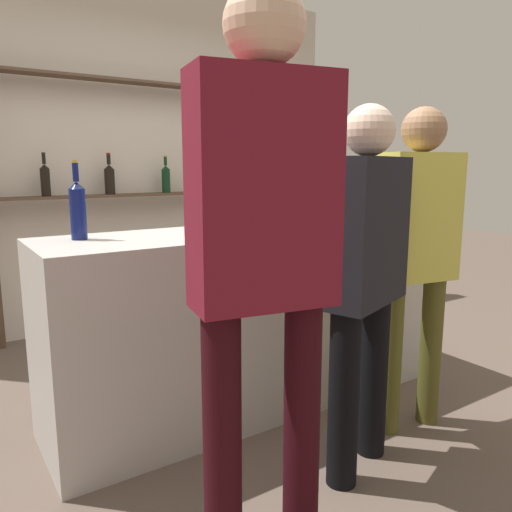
{
  "coord_description": "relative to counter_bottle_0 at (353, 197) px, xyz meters",
  "views": [
    {
      "loc": [
        -1.46,
        -2.2,
        1.31
      ],
      "look_at": [
        0.0,
        0.0,
        0.84
      ],
      "focal_mm": 35.0,
      "sensor_mm": 36.0,
      "label": 1
    }
  ],
  "objects": [
    {
      "name": "counter_bottle_3",
      "position": [
        -0.48,
        -0.02,
        0.01
      ],
      "size": [
        0.08,
        0.08,
        0.35
      ],
      "color": "silver",
      "rests_on": "bar_counter"
    },
    {
      "name": "customer_center",
      "position": [
        -0.87,
        -0.96,
        -0.21
      ],
      "size": [
        0.49,
        0.34,
        1.55
      ],
      "rotation": [
        0.0,
        0.0,
        1.91
      ],
      "color": "black",
      "rests_on": "ground_plane"
    },
    {
      "name": "wine_glass",
      "position": [
        -0.22,
        -0.38,
        0.0
      ],
      "size": [
        0.08,
        0.08,
        0.18
      ],
      "color": "silver",
      "rests_on": "bar_counter"
    },
    {
      "name": "counter_bottle_4",
      "position": [
        -0.33,
        -0.22,
        0.02
      ],
      "size": [
        0.08,
        0.08,
        0.38
      ],
      "color": "black",
      "rests_on": "bar_counter"
    },
    {
      "name": "customer_right",
      "position": [
        -0.39,
        -0.85,
        -0.17
      ],
      "size": [
        0.41,
        0.24,
        1.58
      ],
      "rotation": [
        0.0,
        0.0,
        1.37
      ],
      "color": "brown",
      "rests_on": "ground_plane"
    },
    {
      "name": "back_shelf",
      "position": [
        -0.88,
        1.53,
        0.19
      ],
      "size": [
        2.23,
        0.18,
        1.97
      ],
      "color": "#4C3828",
      "rests_on": "ground_plane"
    },
    {
      "name": "customer_left",
      "position": [
        -1.5,
        -1.16,
        -0.02
      ],
      "size": [
        0.47,
        0.27,
        1.83
      ],
      "rotation": [
        0.0,
        0.0,
        1.39
      ],
      "color": "black",
      "rests_on": "ground_plane"
    },
    {
      "name": "bar_counter",
      "position": [
        -0.89,
        -0.19,
        -0.62
      ],
      "size": [
        2.24,
        0.61,
        0.98
      ],
      "primitive_type": "cube",
      "color": "#B7B2AD",
      "rests_on": "ground_plane"
    },
    {
      "name": "counter_bottle_5",
      "position": [
        -1.02,
        -0.07,
        0.01
      ],
      "size": [
        0.09,
        0.09,
        0.36
      ],
      "color": "black",
      "rests_on": "bar_counter"
    },
    {
      "name": "counter_bottle_1",
      "position": [
        -1.78,
        -0.08,
        0.01
      ],
      "size": [
        0.07,
        0.07,
        0.36
      ],
      "color": "#0F1956",
      "rests_on": "bar_counter"
    },
    {
      "name": "counter_bottle_0",
      "position": [
        0.0,
        0.0,
        0.0
      ],
      "size": [
        0.07,
        0.07,
        0.33
      ],
      "color": "black",
      "rests_on": "bar_counter"
    },
    {
      "name": "back_wall",
      "position": [
        -0.89,
        1.71,
        0.29
      ],
      "size": [
        3.84,
        0.12,
        2.8
      ],
      "primitive_type": "cube",
      "color": "beige",
      "rests_on": "ground_plane"
    },
    {
      "name": "ice_bucket",
      "position": [
        -0.79,
        -0.12,
        -0.01
      ],
      "size": [
        0.24,
        0.24,
        0.23
      ],
      "color": "black",
      "rests_on": "bar_counter"
    },
    {
      "name": "counter_bottle_2",
      "position": [
        -0.45,
        -0.32,
        0.02
      ],
      "size": [
        0.08,
        0.08,
        0.37
      ],
      "color": "#0F1956",
      "rests_on": "bar_counter"
    },
    {
      "name": "ground_plane",
      "position": [
        -0.89,
        -0.19,
        -1.11
      ],
      "size": [
        16.0,
        16.0,
        0.0
      ],
      "primitive_type": "plane",
      "color": "brown"
    }
  ]
}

